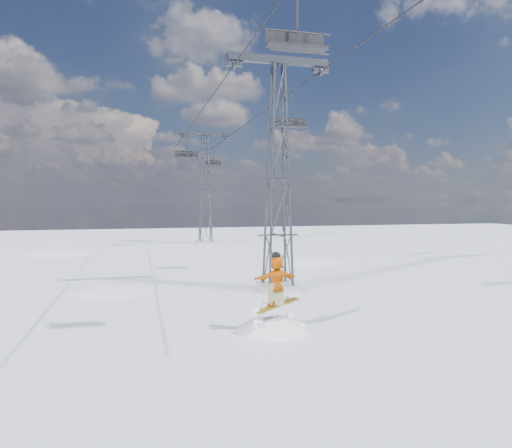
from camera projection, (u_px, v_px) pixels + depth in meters
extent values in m
plane|color=white|center=(328.00, 338.00, 14.73)|extent=(120.00, 120.00, 0.00)
sphere|color=white|center=(118.00, 440.00, 23.04)|extent=(16.00, 16.00, 16.00)
sphere|color=white|center=(304.00, 387.00, 34.13)|extent=(20.00, 20.00, 20.00)
sphere|color=white|center=(67.00, 372.00, 39.34)|extent=(22.00, 22.00, 22.00)
cube|color=#999999|center=(278.00, 287.00, 22.66)|extent=(1.80, 1.80, 0.30)
cube|color=#33353C|center=(278.00, 60.00, 22.07)|extent=(5.00, 0.35, 0.35)
cube|color=#33353C|center=(234.00, 61.00, 21.53)|extent=(0.80, 0.25, 0.50)
cube|color=#33353C|center=(321.00, 68.00, 22.64)|extent=(0.80, 0.25, 0.50)
cube|color=#999999|center=(206.00, 242.00, 46.82)|extent=(1.80, 1.80, 0.30)
cube|color=#33353C|center=(205.00, 133.00, 46.24)|extent=(5.00, 0.35, 0.35)
cube|color=#33353C|center=(183.00, 135.00, 45.70)|extent=(0.80, 0.25, 0.50)
cube|color=#33353C|center=(226.00, 136.00, 46.80)|extent=(0.80, 0.25, 0.50)
cylinder|color=black|center=(201.00, 111.00, 32.66)|extent=(0.06, 51.00, 0.06)
cylinder|color=black|center=(260.00, 114.00, 33.76)|extent=(0.06, 51.00, 0.06)
sphere|color=white|center=(274.00, 379.00, 15.81)|extent=(4.40, 4.40, 4.40)
cube|color=gold|center=(277.00, 305.00, 15.38)|extent=(1.71, 0.88, 0.32)
imported|color=#D86209|center=(277.00, 280.00, 15.33)|extent=(1.60, 0.73, 1.66)
cube|color=#8D8057|center=(277.00, 293.00, 15.36)|extent=(0.52, 0.42, 0.76)
sphere|color=black|center=(277.00, 256.00, 15.29)|extent=(0.31, 0.31, 0.31)
cylinder|color=black|center=(297.00, 12.00, 13.02)|extent=(0.07, 0.07, 1.99)
cube|color=black|center=(297.00, 47.00, 13.07)|extent=(1.80, 0.41, 0.07)
cube|color=black|center=(295.00, 40.00, 13.25)|extent=(1.80, 0.05, 0.50)
cylinder|color=black|center=(300.00, 52.00, 12.87)|extent=(1.80, 0.05, 0.05)
cylinder|color=black|center=(300.00, 32.00, 12.79)|extent=(1.80, 0.05, 0.05)
cylinder|color=black|center=(292.00, 109.00, 26.87)|extent=(0.07, 0.07, 2.03)
cube|color=black|center=(292.00, 126.00, 26.92)|extent=(1.85, 0.42, 0.07)
cube|color=black|center=(291.00, 122.00, 27.10)|extent=(1.85, 0.06, 0.51)
cylinder|color=black|center=(293.00, 130.00, 26.71)|extent=(1.85, 0.06, 0.06)
cylinder|color=black|center=(294.00, 120.00, 26.64)|extent=(1.85, 0.05, 0.05)
cylinder|color=black|center=(187.00, 144.00, 42.47)|extent=(0.09, 0.09, 2.36)
cube|color=black|center=(187.00, 157.00, 42.53)|extent=(2.15, 0.48, 0.09)
cube|color=black|center=(187.00, 154.00, 42.74)|extent=(2.15, 0.06, 0.59)
cylinder|color=black|center=(187.00, 160.00, 42.28)|extent=(2.15, 0.06, 0.06)
cylinder|color=black|center=(187.00, 153.00, 42.20)|extent=(2.15, 0.05, 0.05)
cylinder|color=black|center=(214.00, 156.00, 54.66)|extent=(0.08, 0.08, 2.11)
cube|color=black|center=(214.00, 165.00, 54.72)|extent=(1.92, 0.43, 0.08)
cube|color=black|center=(213.00, 162.00, 54.91)|extent=(1.92, 0.06, 0.53)
cylinder|color=black|center=(214.00, 166.00, 54.50)|extent=(1.92, 0.06, 0.06)
cylinder|color=black|center=(214.00, 162.00, 54.42)|extent=(1.92, 0.05, 0.05)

